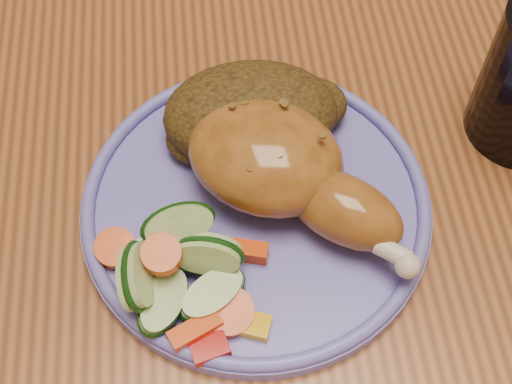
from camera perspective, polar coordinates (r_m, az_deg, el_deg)
The scene contains 6 objects.
dining_table at distance 0.65m, azimuth 5.10°, elevation 1.83°, with size 0.90×1.40×0.75m.
plate at distance 0.52m, azimuth 0.00°, elevation -1.23°, with size 0.25×0.25×0.01m, color #655EC0.
plate_rim at distance 0.51m, azimuth 0.00°, elevation -0.60°, with size 0.25×0.25×0.01m, color #655EC0.
chicken_leg at distance 0.50m, azimuth 2.26°, elevation 1.85°, with size 0.17×0.17×0.06m.
rice_pilaf at distance 0.53m, azimuth -0.15°, elevation 6.21°, with size 0.14×0.09×0.06m.
vegetable_pile at distance 0.47m, azimuth -6.14°, elevation -6.36°, with size 0.12×0.11×0.06m.
Camera 1 is at (-0.09, -0.35, 1.20)m, focal length 50.00 mm.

